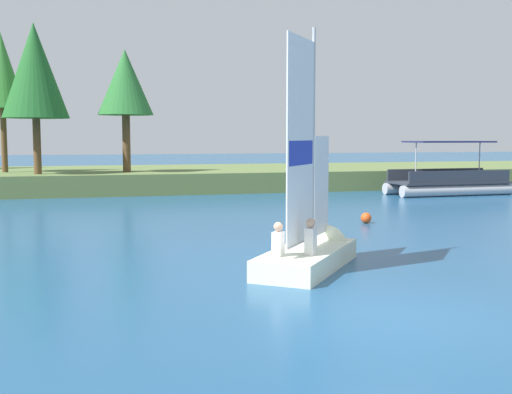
{
  "coord_description": "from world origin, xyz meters",
  "views": [
    {
      "loc": [
        -4.82,
        -9.35,
        3.01
      ],
      "look_at": [
        -0.05,
        8.87,
        1.2
      ],
      "focal_mm": 44.21,
      "sensor_mm": 36.0,
      "label": 1
    }
  ],
  "objects_px": {
    "shoreline_tree_centre": "(35,71)",
    "shoreline_tree_midright": "(125,83)",
    "pontoon_boat": "(448,182)",
    "channel_buoy": "(366,218)",
    "shoreline_tree_midleft": "(1,71)",
    "sailboat": "(315,245)"
  },
  "relations": [
    {
      "from": "pontoon_boat",
      "to": "channel_buoy",
      "type": "height_order",
      "value": "pontoon_boat"
    },
    {
      "from": "shoreline_tree_centre",
      "to": "shoreline_tree_midright",
      "type": "bearing_deg",
      "value": 8.87
    },
    {
      "from": "shoreline_tree_midleft",
      "to": "sailboat",
      "type": "height_order",
      "value": "shoreline_tree_midleft"
    },
    {
      "from": "shoreline_tree_midleft",
      "to": "sailboat",
      "type": "distance_m",
      "value": 24.96
    },
    {
      "from": "shoreline_tree_midright",
      "to": "channel_buoy",
      "type": "distance_m",
      "value": 17.24
    },
    {
      "from": "sailboat",
      "to": "pontoon_boat",
      "type": "relative_size",
      "value": 0.92
    },
    {
      "from": "shoreline_tree_midright",
      "to": "channel_buoy",
      "type": "bearing_deg",
      "value": -63.08
    },
    {
      "from": "sailboat",
      "to": "channel_buoy",
      "type": "relative_size",
      "value": 15.7
    },
    {
      "from": "shoreline_tree_centre",
      "to": "channel_buoy",
      "type": "xyz_separation_m",
      "value": [
        11.88,
        -13.81,
        -6.11
      ]
    },
    {
      "from": "shoreline_tree_midright",
      "to": "sailboat",
      "type": "bearing_deg",
      "value": -81.16
    },
    {
      "from": "shoreline_tree_midleft",
      "to": "shoreline_tree_centre",
      "type": "distance_m",
      "value": 2.9
    },
    {
      "from": "shoreline_tree_centre",
      "to": "pontoon_boat",
      "type": "relative_size",
      "value": 1.2
    },
    {
      "from": "shoreline_tree_midleft",
      "to": "pontoon_boat",
      "type": "height_order",
      "value": "shoreline_tree_midleft"
    },
    {
      "from": "shoreline_tree_centre",
      "to": "shoreline_tree_midright",
      "type": "height_order",
      "value": "shoreline_tree_centre"
    },
    {
      "from": "shoreline_tree_centre",
      "to": "sailboat",
      "type": "height_order",
      "value": "shoreline_tree_centre"
    },
    {
      "from": "sailboat",
      "to": "channel_buoy",
      "type": "distance_m",
      "value": 7.47
    },
    {
      "from": "sailboat",
      "to": "shoreline_tree_midleft",
      "type": "bearing_deg",
      "value": 60.91
    },
    {
      "from": "shoreline_tree_centre",
      "to": "pontoon_boat",
      "type": "height_order",
      "value": "shoreline_tree_centre"
    },
    {
      "from": "shoreline_tree_midright",
      "to": "sailboat",
      "type": "xyz_separation_m",
      "value": [
        3.22,
        -20.73,
        -5.38
      ]
    },
    {
      "from": "shoreline_tree_midleft",
      "to": "pontoon_boat",
      "type": "bearing_deg",
      "value": -17.44
    },
    {
      "from": "shoreline_tree_centre",
      "to": "sailboat",
      "type": "xyz_separation_m",
      "value": [
        7.73,
        -20.02,
        -5.84
      ]
    },
    {
      "from": "shoreline_tree_midright",
      "to": "channel_buoy",
      "type": "xyz_separation_m",
      "value": [
        7.37,
        -14.52,
        -5.66
      ]
    }
  ]
}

